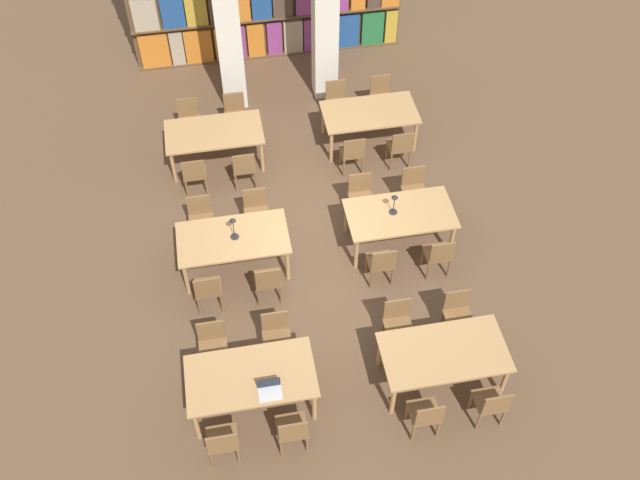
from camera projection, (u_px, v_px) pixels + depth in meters
ground_plane at (317, 254)px, 12.26m from camera, size 40.00×40.00×0.00m
reading_table_0 at (251, 379)px, 9.92m from camera, size 1.81×0.98×0.75m
chair_0 at (222, 442)px, 9.51m from camera, size 0.42×0.40×0.89m
chair_1 at (213, 345)px, 10.50m from camera, size 0.42×0.40×0.89m
chair_2 at (293, 430)px, 9.62m from camera, size 0.42×0.40×0.89m
chair_3 at (277, 335)px, 10.61m from camera, size 0.42×0.40×0.89m
laptop at (270, 390)px, 9.67m from camera, size 0.32×0.22×0.21m
reading_table_1 at (444, 355)px, 10.17m from camera, size 1.81×0.98×0.75m
chair_4 at (426, 415)px, 9.77m from camera, size 0.42×0.40×0.89m
chair_5 at (398, 322)px, 10.76m from camera, size 0.42×0.40×0.89m
chair_6 at (492, 404)px, 9.88m from camera, size 0.42×0.40×0.89m
chair_7 at (458, 313)px, 10.87m from camera, size 0.42×0.40×0.89m
reading_table_2 at (233, 241)px, 11.57m from camera, size 1.81×0.98×0.75m
chair_8 at (208, 289)px, 11.16m from camera, size 0.42×0.40×0.89m
chair_9 at (201, 218)px, 12.15m from camera, size 0.42×0.40×0.89m
chair_10 at (268, 281)px, 11.27m from camera, size 0.42×0.40×0.89m
chair_11 at (256, 211)px, 12.26m from camera, size 0.42×0.40×0.89m
desk_lamp_0 at (233, 224)px, 11.28m from camera, size 0.14×0.14×0.46m
reading_table_3 at (400, 216)px, 11.92m from camera, size 1.81×0.98×0.75m
chair_12 at (381, 263)px, 11.51m from camera, size 0.42×0.40×0.89m
chair_13 at (361, 195)px, 12.50m from camera, size 0.42×0.40×0.89m
chair_14 at (439, 255)px, 11.62m from camera, size 0.42×0.40×0.89m
chair_15 at (414, 188)px, 12.61m from camera, size 0.42×0.40×0.89m
desk_lamp_1 at (394, 201)px, 11.66m from camera, size 0.14×0.14×0.42m
reading_table_4 at (214, 135)px, 13.27m from camera, size 1.81×0.98×0.75m
chair_16 at (194, 173)px, 12.86m from camera, size 0.42×0.40×0.89m
chair_17 at (189, 119)px, 13.85m from camera, size 0.42×0.40×0.89m
chair_18 at (244, 167)px, 12.97m from camera, size 0.42×0.40×0.89m
chair_19 at (235, 114)px, 13.96m from camera, size 0.42×0.40×0.89m
reading_table_5 at (370, 115)px, 13.64m from camera, size 1.81×0.98×0.75m
chair_20 at (353, 152)px, 13.23m from camera, size 0.42×0.40×0.89m
chair_21 at (336, 101)px, 14.22m from camera, size 0.42×0.40×0.89m
chair_22 at (400, 146)px, 13.33m from camera, size 0.42×0.40×0.89m
chair_23 at (381, 96)px, 14.32m from camera, size 0.42×0.40×0.89m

